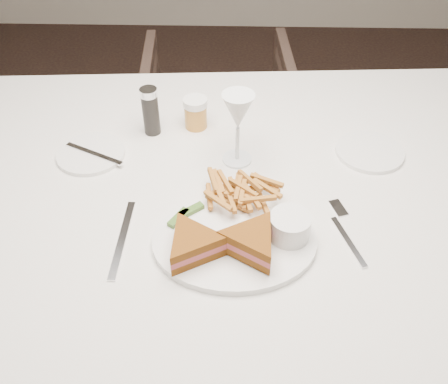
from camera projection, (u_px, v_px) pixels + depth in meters
name	position (u px, v px, depth m)	size (l,w,h in m)	color
ground	(197.00, 362.00, 1.60)	(5.00, 5.00, 0.00)	black
table	(225.00, 296.00, 1.33)	(1.57, 1.05, 0.75)	silver
chair_far	(218.00, 111.00, 2.10)	(0.60, 0.56, 0.62)	#423128
table_setting	(230.00, 195.00, 1.02)	(0.82, 0.57, 0.18)	white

